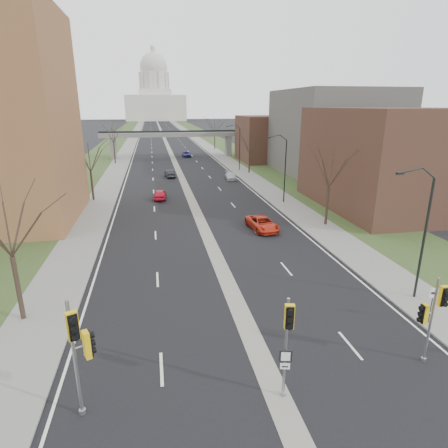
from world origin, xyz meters
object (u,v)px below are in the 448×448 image
object	(u,v)px
speed_limit_sign	(432,299)
signal_pole_median	(288,333)
signal_pole_right	(433,310)
car_right_near	(262,223)
signal_pole_left	(79,343)
car_right_mid	(231,176)
car_left_far	(170,174)
car_right_far	(186,154)
car_left_near	(160,194)

from	to	relation	value
speed_limit_sign	signal_pole_median	bearing A→B (deg)	-149.86
signal_pole_right	speed_limit_sign	world-z (taller)	signal_pole_right
signal_pole_median	car_right_near	xyz separation A→B (m)	(5.68, 22.80, -2.68)
signal_pole_left	car_right_mid	size ratio (longest dim) A/B	1.26
car_right_near	car_left_far	bearing A→B (deg)	97.45
car_right_near	car_right_far	bearing A→B (deg)	85.76
car_left_far	car_right_far	xyz separation A→B (m)	(5.46, 27.35, 0.07)
speed_limit_sign	car_right_near	xyz separation A→B (m)	(-4.66, 18.72, -0.98)
car_left_near	signal_pole_left	bearing A→B (deg)	87.74
car_left_far	car_right_mid	world-z (taller)	car_left_far
car_left_far	car_right_near	xyz separation A→B (m)	(7.88, -31.51, 0.02)
car_right_near	signal_pole_left	bearing A→B (deg)	-128.90
car_left_near	car_right_far	world-z (taller)	car_right_far
signal_pole_left	car_left_far	world-z (taller)	signal_pole_left
car_right_mid	car_right_far	world-z (taller)	car_right_far
signal_pole_right	car_right_near	distance (m)	21.99
signal_pole_right	car_right_far	size ratio (longest dim) A/B	1.07
speed_limit_sign	car_right_mid	distance (m)	46.38
signal_pole_right	car_right_far	distance (m)	80.78
speed_limit_sign	car_left_far	size ratio (longest dim) A/B	0.56
car_left_far	car_right_far	bearing A→B (deg)	-108.36
signal_pole_right	car_right_near	xyz separation A→B (m)	(-1.96, 21.78, -2.33)
speed_limit_sign	car_right_far	bearing A→B (deg)	103.82
signal_pole_left	signal_pole_right	size ratio (longest dim) A/B	1.15
signal_pole_median	car_left_far	bearing A→B (deg)	105.27
signal_pole_median	car_left_near	world-z (taller)	signal_pole_median
speed_limit_sign	car_left_near	size ratio (longest dim) A/B	0.56
signal_pole_right	signal_pole_median	bearing A→B (deg)	-170.29
signal_pole_left	car_left_near	bearing A→B (deg)	59.71
signal_pole_left	speed_limit_sign	size ratio (longest dim) A/B	2.36
signal_pole_left	speed_limit_sign	distance (m)	18.99
car_left_near	car_right_mid	world-z (taller)	car_left_near
car_left_far	car_right_near	distance (m)	32.48
car_left_near	car_right_near	distance (m)	18.36
signal_pole_right	car_right_mid	world-z (taller)	signal_pole_right
signal_pole_right	car_left_near	world-z (taller)	signal_pole_right
signal_pole_left	car_right_mid	bearing A→B (deg)	47.48
car_right_near	car_right_far	world-z (taller)	car_right_far
signal_pole_left	car_right_near	bearing A→B (deg)	33.39
signal_pole_left	car_right_far	bearing A→B (deg)	57.59
signal_pole_left	signal_pole_median	world-z (taller)	signal_pole_left
car_left_far	car_right_far	size ratio (longest dim) A/B	0.93
signal_pole_right	car_left_near	distance (m)	39.11
signal_pole_median	speed_limit_sign	world-z (taller)	signal_pole_median
signal_pole_left	car_right_far	xyz separation A→B (m)	(11.53, 80.90, -2.73)
signal_pole_median	speed_limit_sign	distance (m)	11.24
car_left_near	signal_pole_right	bearing A→B (deg)	111.58
speed_limit_sign	signal_pole_right	bearing A→B (deg)	-122.93
signal_pole_left	car_left_far	xyz separation A→B (m)	(6.07, 53.56, -2.80)
signal_pole_median	car_left_near	bearing A→B (deg)	109.44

